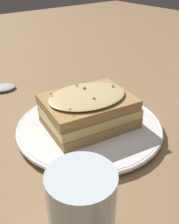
% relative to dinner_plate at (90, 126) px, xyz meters
% --- Properties ---
extents(ground_plane, '(2.40, 2.40, 0.00)m').
position_rel_dinner_plate_xyz_m(ground_plane, '(0.03, 0.02, -0.01)').
color(ground_plane, olive).
extents(dinner_plate, '(0.27, 0.27, 0.01)m').
position_rel_dinner_plate_xyz_m(dinner_plate, '(0.00, 0.00, 0.00)').
color(dinner_plate, white).
rests_on(dinner_plate, ground_plane).
extents(sandwich, '(0.17, 0.14, 0.06)m').
position_rel_dinner_plate_xyz_m(sandwich, '(-0.00, 0.00, 0.03)').
color(sandwich, '#B2844C').
rests_on(sandwich, dinner_plate).
extents(water_glass, '(0.06, 0.06, 0.11)m').
position_rel_dinner_plate_xyz_m(water_glass, '(-0.15, -0.18, 0.05)').
color(water_glass, silver).
rests_on(water_glass, ground_plane).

